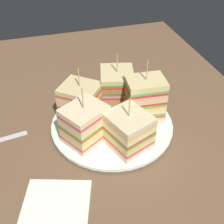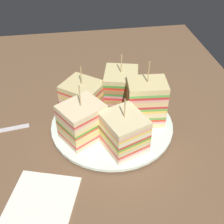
{
  "view_description": "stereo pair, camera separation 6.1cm",
  "coord_description": "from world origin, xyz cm",
  "px_view_note": "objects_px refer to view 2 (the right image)",
  "views": [
    {
      "loc": [
        45.41,
        -13.27,
        42.56
      ],
      "look_at": [
        0.0,
        0.0,
        4.22
      ],
      "focal_mm": 46.81,
      "sensor_mm": 36.0,
      "label": 1
    },
    {
      "loc": [
        46.73,
        -7.34,
        42.56
      ],
      "look_at": [
        0.0,
        0.0,
        4.22
      ],
      "focal_mm": 46.81,
      "sensor_mm": 36.0,
      "label": 2
    }
  ],
  "objects_px": {
    "sandwich_wedge_2": "(82,121)",
    "sandwich_wedge_4": "(146,102)",
    "plate": "(112,124)",
    "sandwich_wedge_1": "(83,99)",
    "sandwich_wedge_3": "(124,132)",
    "napkin": "(40,206)",
    "sandwich_wedge_0": "(121,89)"
  },
  "relations": [
    {
      "from": "sandwich_wedge_2",
      "to": "sandwich_wedge_3",
      "type": "distance_m",
      "value": 0.08
    },
    {
      "from": "plate",
      "to": "sandwich_wedge_1",
      "type": "bearing_deg",
      "value": -127.61
    },
    {
      "from": "plate",
      "to": "sandwich_wedge_4",
      "type": "relative_size",
      "value": 1.83
    },
    {
      "from": "plate",
      "to": "napkin",
      "type": "relative_size",
      "value": 1.94
    },
    {
      "from": "sandwich_wedge_2",
      "to": "sandwich_wedge_4",
      "type": "bearing_deg",
      "value": -19.21
    },
    {
      "from": "sandwich_wedge_2",
      "to": "napkin",
      "type": "relative_size",
      "value": 0.92
    },
    {
      "from": "plate",
      "to": "sandwich_wedge_3",
      "type": "relative_size",
      "value": 2.3
    },
    {
      "from": "sandwich_wedge_0",
      "to": "sandwich_wedge_3",
      "type": "relative_size",
      "value": 1.13
    },
    {
      "from": "plate",
      "to": "sandwich_wedge_4",
      "type": "distance_m",
      "value": 0.09
    },
    {
      "from": "plate",
      "to": "sandwich_wedge_0",
      "type": "xyz_separation_m",
      "value": [
        -0.06,
        0.03,
        0.05
      ]
    },
    {
      "from": "plate",
      "to": "sandwich_wedge_3",
      "type": "bearing_deg",
      "value": 9.35
    },
    {
      "from": "sandwich_wedge_3",
      "to": "napkin",
      "type": "relative_size",
      "value": 0.84
    },
    {
      "from": "sandwich_wedge_2",
      "to": "sandwich_wedge_4",
      "type": "distance_m",
      "value": 0.14
    },
    {
      "from": "sandwich_wedge_3",
      "to": "napkin",
      "type": "height_order",
      "value": "sandwich_wedge_3"
    },
    {
      "from": "sandwich_wedge_1",
      "to": "sandwich_wedge_3",
      "type": "relative_size",
      "value": 1.05
    },
    {
      "from": "sandwich_wedge_4",
      "to": "sandwich_wedge_1",
      "type": "bearing_deg",
      "value": -14.22
    },
    {
      "from": "plate",
      "to": "sandwich_wedge_1",
      "type": "relative_size",
      "value": 2.19
    },
    {
      "from": "sandwich_wedge_0",
      "to": "sandwich_wedge_4",
      "type": "distance_m",
      "value": 0.08
    },
    {
      "from": "plate",
      "to": "napkin",
      "type": "bearing_deg",
      "value": -40.16
    },
    {
      "from": "plate",
      "to": "sandwich_wedge_4",
      "type": "height_order",
      "value": "sandwich_wedge_4"
    },
    {
      "from": "napkin",
      "to": "sandwich_wedge_4",
      "type": "bearing_deg",
      "value": 128.59
    },
    {
      "from": "sandwich_wedge_1",
      "to": "sandwich_wedge_3",
      "type": "bearing_deg",
      "value": -20.71
    },
    {
      "from": "plate",
      "to": "sandwich_wedge_1",
      "type": "xyz_separation_m",
      "value": [
        -0.04,
        -0.06,
        0.04
      ]
    },
    {
      "from": "sandwich_wedge_0",
      "to": "sandwich_wedge_2",
      "type": "bearing_deg",
      "value": -30.8
    },
    {
      "from": "plate",
      "to": "sandwich_wedge_2",
      "type": "distance_m",
      "value": 0.08
    },
    {
      "from": "sandwich_wedge_4",
      "to": "sandwich_wedge_2",
      "type": "bearing_deg",
      "value": 17.44
    },
    {
      "from": "sandwich_wedge_1",
      "to": "sandwich_wedge_3",
      "type": "distance_m",
      "value": 0.13
    },
    {
      "from": "sandwich_wedge_0",
      "to": "sandwich_wedge_1",
      "type": "xyz_separation_m",
      "value": [
        0.02,
        -0.09,
        -0.0
      ]
    },
    {
      "from": "sandwich_wedge_2",
      "to": "sandwich_wedge_3",
      "type": "relative_size",
      "value": 1.1
    },
    {
      "from": "plate",
      "to": "sandwich_wedge_0",
      "type": "distance_m",
      "value": 0.09
    },
    {
      "from": "sandwich_wedge_0",
      "to": "plate",
      "type": "bearing_deg",
      "value": -11.29
    },
    {
      "from": "sandwich_wedge_1",
      "to": "sandwich_wedge_3",
      "type": "height_order",
      "value": "sandwich_wedge_1"
    }
  ]
}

